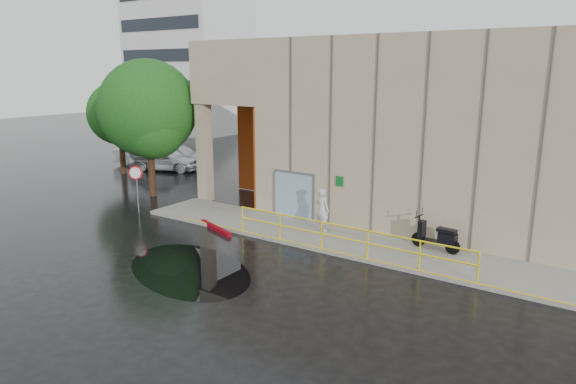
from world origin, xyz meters
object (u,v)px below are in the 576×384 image
(red_curb, at_px, (215,228))
(car_a, at_px, (165,158))
(car_c, at_px, (180,154))
(scooter, at_px, (437,229))
(car_b, at_px, (148,154))
(tree_far, at_px, (120,116))
(person, at_px, (322,210))
(tree_near, at_px, (149,113))
(stop_sign, at_px, (136,178))

(red_curb, xyz_separation_m, car_a, (-11.71, 7.96, 0.73))
(car_c, bearing_deg, scooter, -124.59)
(car_b, bearing_deg, red_curb, -139.80)
(car_c, xyz_separation_m, tree_far, (-0.21, -4.77, 3.11))
(car_a, xyz_separation_m, car_c, (-1.15, 2.46, -0.17))
(scooter, xyz_separation_m, tree_far, (-21.79, 3.22, 2.77))
(person, relative_size, tree_near, 0.25)
(red_curb, height_order, car_b, car_b)
(car_b, relative_size, tree_near, 0.66)
(car_b, distance_m, car_c, 2.23)
(car_c, bearing_deg, tree_far, 163.21)
(stop_sign, relative_size, car_c, 0.51)
(stop_sign, distance_m, tree_near, 4.27)
(scooter, distance_m, tree_far, 22.20)
(scooter, distance_m, tree_near, 15.86)
(person, bearing_deg, tree_far, -1.96)
(person, height_order, car_c, person)
(car_a, distance_m, car_b, 2.61)
(scooter, xyz_separation_m, car_a, (-20.42, 5.53, -0.16))
(stop_sign, distance_m, red_curb, 5.13)
(red_curb, bearing_deg, car_a, 145.79)
(stop_sign, height_order, car_b, stop_sign)
(person, height_order, tree_near, tree_near)
(tree_far, bearing_deg, car_b, 110.91)
(tree_far, bearing_deg, tree_near, -25.76)
(person, relative_size, scooter, 0.95)
(tree_far, bearing_deg, person, -11.79)
(scooter, height_order, car_b, scooter)
(person, distance_m, car_a, 16.81)
(person, distance_m, red_curb, 4.63)
(person, distance_m, scooter, 4.69)
(person, height_order, scooter, person)
(car_c, bearing_deg, person, -130.55)
(car_a, height_order, tree_near, tree_near)
(car_a, bearing_deg, car_b, 54.95)
(stop_sign, distance_m, car_a, 10.56)
(car_a, bearing_deg, stop_sign, -159.14)
(red_curb, relative_size, car_c, 0.54)
(stop_sign, height_order, tree_near, tree_near)
(tree_near, relative_size, tree_far, 1.22)
(person, relative_size, tree_far, 0.30)
(tree_near, bearing_deg, car_b, 140.96)
(stop_sign, xyz_separation_m, red_curb, (4.88, 0.04, -1.60))
(person, bearing_deg, stop_sign, 23.20)
(scooter, xyz_separation_m, tree_near, (-15.46, 0.17, 3.50))
(person, xyz_separation_m, tree_near, (-10.78, 0.52, 3.42))
(scooter, relative_size, car_c, 0.43)
(scooter, distance_m, car_b, 23.77)
(stop_sign, xyz_separation_m, car_c, (-7.99, 10.46, -1.04))
(car_a, relative_size, tree_far, 0.81)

